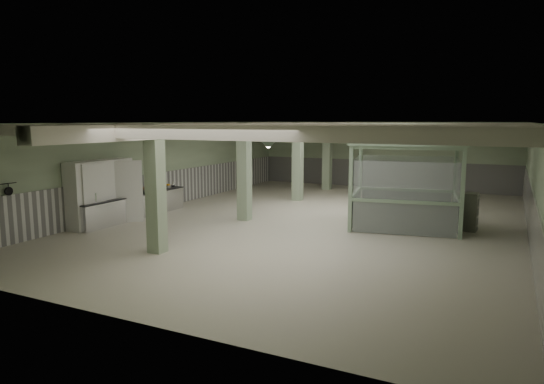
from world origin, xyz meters
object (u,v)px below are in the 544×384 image
at_px(guard_booth, 406,170).
at_px(walkin_cooler, 101,191).
at_px(prep_counter, 132,206).
at_px(filing_cabinet, 471,212).

bearing_deg(guard_booth, walkin_cooler, -165.00).
height_order(prep_counter, walkin_cooler, walkin_cooler).
bearing_deg(prep_counter, guard_booth, 17.74).
distance_m(walkin_cooler, guard_booth, 10.72).
height_order(guard_booth, filing_cabinet, guard_booth).
bearing_deg(filing_cabinet, walkin_cooler, -153.64).
xyz_separation_m(prep_counter, walkin_cooler, (-0.08, -1.41, 0.75)).
height_order(walkin_cooler, guard_booth, guard_booth).
distance_m(prep_counter, filing_cabinet, 12.23).
bearing_deg(guard_booth, prep_counter, -172.10).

